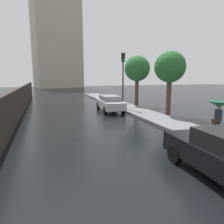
# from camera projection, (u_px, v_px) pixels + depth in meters

# --- Properties ---
(ground) EXTENTS (120.00, 120.00, 0.00)m
(ground) POSITION_uv_depth(u_px,v_px,m) (157.00, 201.00, 5.06)
(ground) COLOR black
(car_silver_near_kerb) EXTENTS (1.90, 4.38, 1.36)m
(car_silver_near_kerb) POSITION_uv_depth(u_px,v_px,m) (110.00, 103.00, 17.94)
(car_silver_near_kerb) COLOR #B2B5BA
(car_silver_near_kerb) RESTS_ON ground
(pedestrian_with_umbrella_far) EXTENTS (1.03, 1.03, 1.74)m
(pedestrian_with_umbrella_far) POSITION_uv_depth(u_px,v_px,m) (219.00, 108.00, 9.59)
(pedestrian_with_umbrella_far) COLOR black
(pedestrian_with_umbrella_far) RESTS_ON sidewalk_strip
(traffic_light) EXTENTS (0.26, 0.39, 4.89)m
(traffic_light) POSITION_uv_depth(u_px,v_px,m) (123.00, 71.00, 18.29)
(traffic_light) COLOR black
(traffic_light) RESTS_ON sidewalk_strip
(street_tree_near) EXTENTS (2.33, 2.33, 4.88)m
(street_tree_near) POSITION_uv_depth(u_px,v_px,m) (170.00, 68.00, 15.42)
(street_tree_near) COLOR #4C3823
(street_tree_near) RESTS_ON ground
(street_tree_mid) EXTENTS (2.57, 2.57, 5.08)m
(street_tree_mid) POSITION_uv_depth(u_px,v_px,m) (137.00, 69.00, 20.86)
(street_tree_mid) COLOR #4C3823
(street_tree_mid) RESTS_ON ground
(distant_tower) EXTENTS (12.93, 10.75, 31.79)m
(distant_tower) POSITION_uv_depth(u_px,v_px,m) (56.00, 34.00, 53.83)
(distant_tower) COLOR #B2A88E
(distant_tower) RESTS_ON ground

